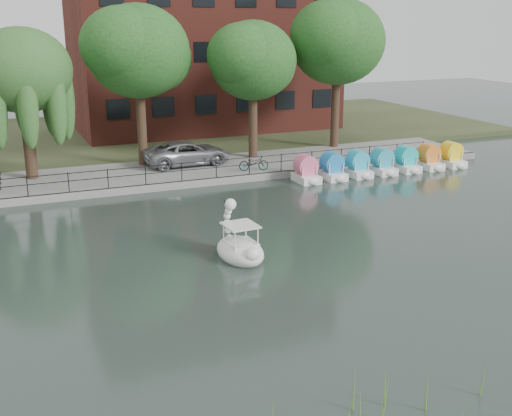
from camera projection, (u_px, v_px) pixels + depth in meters
ground_plane at (286, 272)px, 23.53m from camera, size 120.00×120.00×0.00m
promenade at (169, 173)px, 37.59m from camera, size 40.00×6.00×0.40m
kerb at (183, 185)px, 34.99m from camera, size 40.00×0.25×0.40m
land_strip at (120, 135)px, 49.96m from camera, size 60.00×22.00×0.36m
railing at (181, 167)px, 34.90m from camera, size 32.00×0.05×1.00m
apartment_building at (203, 12)px, 49.92m from camera, size 20.00×10.07×18.00m
willow_mid at (22, 71)px, 33.95m from camera, size 5.32×5.32×8.15m
broadleaf_center at (138, 52)px, 37.03m from camera, size 6.00×6.00×9.25m
broadleaf_right at (253, 61)px, 39.39m from camera, size 5.40×5.40×8.32m
broadleaf_far at (338, 42)px, 42.41m from camera, size 6.30×6.30×9.71m
minivan at (187, 151)px, 38.59m from camera, size 2.98×6.08×1.66m
bicycle at (254, 162)px, 37.24m from camera, size 0.95×1.81×1.00m
swan_boat at (239, 246)px, 24.77m from camera, size 1.79×2.73×2.19m
pedal_boat_row at (382, 164)px, 38.16m from camera, size 11.35×1.70×1.40m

